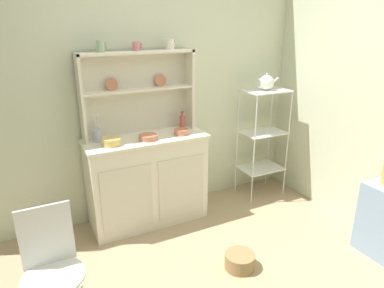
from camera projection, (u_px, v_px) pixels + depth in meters
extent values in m
cube|color=beige|center=(146.00, 88.00, 3.29)|extent=(3.84, 0.05, 2.50)
cube|color=silver|center=(147.00, 180.00, 3.30)|extent=(1.09, 0.42, 0.86)
cube|color=beige|center=(128.00, 200.00, 3.02)|extent=(0.46, 0.01, 0.60)
cube|color=beige|center=(182.00, 187.00, 3.24)|extent=(0.46, 0.01, 0.60)
cube|color=#EEE6CE|center=(145.00, 138.00, 3.16)|extent=(1.12, 0.45, 0.02)
cube|color=beige|center=(136.00, 92.00, 3.20)|extent=(1.04, 0.02, 0.75)
cube|color=silver|center=(81.00, 99.00, 2.91)|extent=(0.02, 0.18, 0.75)
cube|color=silver|center=(189.00, 89.00, 3.35)|extent=(0.02, 0.18, 0.75)
cube|color=silver|center=(139.00, 90.00, 3.12)|extent=(1.00, 0.16, 0.02)
cube|color=silver|center=(137.00, 52.00, 3.01)|extent=(1.04, 0.18, 0.02)
cylinder|color=#C67556|center=(112.00, 84.00, 3.03)|extent=(0.11, 0.03, 0.11)
cylinder|color=#C67556|center=(161.00, 81.00, 3.23)|extent=(0.11, 0.03, 0.11)
cylinder|color=silver|center=(254.00, 152.00, 3.55)|extent=(0.01, 0.01, 1.18)
cylinder|color=silver|center=(287.00, 145.00, 3.74)|extent=(0.01, 0.01, 1.18)
cylinder|color=silver|center=(237.00, 143.00, 3.81)|extent=(0.01, 0.01, 1.18)
cylinder|color=silver|center=(269.00, 137.00, 4.00)|extent=(0.01, 0.01, 1.18)
cube|color=silver|center=(266.00, 91.00, 3.58)|extent=(0.46, 0.33, 0.01)
cube|color=silver|center=(263.00, 132.00, 3.73)|extent=(0.46, 0.33, 0.01)
cube|color=silver|center=(260.00, 168.00, 3.87)|extent=(0.46, 0.33, 0.01)
cylinder|color=white|center=(78.00, 286.00, 2.26)|extent=(0.01, 0.01, 0.45)
cylinder|color=white|center=(53.00, 277.00, 2.02)|extent=(0.36, 0.36, 0.02)
cube|color=white|center=(46.00, 236.00, 2.06)|extent=(0.31, 0.02, 0.40)
cylinder|color=#93754C|center=(240.00, 261.00, 2.75)|extent=(0.24, 0.24, 0.12)
cylinder|color=#9EB78E|center=(101.00, 46.00, 2.86)|extent=(0.07, 0.07, 0.09)
torus|color=#9EB78E|center=(106.00, 46.00, 2.88)|extent=(0.01, 0.05, 0.05)
cylinder|color=#D17A84|center=(136.00, 46.00, 2.99)|extent=(0.07, 0.07, 0.08)
torus|color=#D17A84|center=(141.00, 46.00, 3.01)|extent=(0.01, 0.04, 0.04)
cylinder|color=silver|center=(170.00, 44.00, 3.12)|extent=(0.08, 0.08, 0.09)
torus|color=silver|center=(175.00, 43.00, 3.14)|extent=(0.01, 0.05, 0.05)
cylinder|color=#DBB760|center=(112.00, 142.00, 2.94)|extent=(0.15, 0.15, 0.06)
cylinder|color=#C67556|center=(148.00, 137.00, 3.08)|extent=(0.17, 0.17, 0.05)
cylinder|color=#C67556|center=(181.00, 132.00, 3.22)|extent=(0.13, 0.13, 0.05)
cylinder|color=#B74C47|center=(182.00, 123.00, 3.38)|extent=(0.05, 0.05, 0.13)
cylinder|color=#B74C47|center=(182.00, 114.00, 3.35)|extent=(0.02, 0.02, 0.04)
cylinder|color=#4C382D|center=(182.00, 112.00, 3.35)|extent=(0.03, 0.03, 0.01)
cylinder|color=#B2B7C6|center=(97.00, 136.00, 3.02)|extent=(0.08, 0.08, 0.11)
cylinder|color=silver|center=(99.00, 126.00, 2.99)|extent=(0.03, 0.03, 0.20)
ellipsoid|color=silver|center=(97.00, 114.00, 2.95)|extent=(0.02, 0.01, 0.01)
cylinder|color=silver|center=(99.00, 127.00, 3.00)|extent=(0.02, 0.03, 0.17)
ellipsoid|color=silver|center=(98.00, 117.00, 2.96)|extent=(0.02, 0.01, 0.01)
cylinder|color=silver|center=(94.00, 126.00, 3.01)|extent=(0.03, 0.03, 0.18)
ellipsoid|color=silver|center=(93.00, 116.00, 2.97)|extent=(0.02, 0.01, 0.01)
sphere|color=white|center=(266.00, 83.00, 3.55)|extent=(0.15, 0.15, 0.15)
sphere|color=silver|center=(267.00, 74.00, 3.52)|extent=(0.02, 0.02, 0.02)
cylinder|color=white|center=(275.00, 81.00, 3.59)|extent=(0.09, 0.02, 0.07)
torus|color=white|center=(259.00, 83.00, 3.51)|extent=(0.01, 0.10, 0.10)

